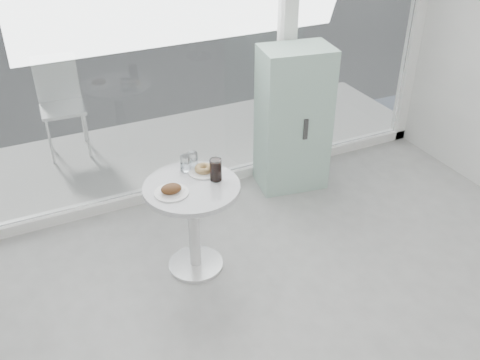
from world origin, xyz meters
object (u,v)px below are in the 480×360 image
main_table (193,210)px  plate_fritter (172,190)px  plate_donut (204,170)px  water_tumbler_a (185,164)px  cola_glass (216,170)px  mint_cabinet (293,120)px  water_tumbler_b (193,161)px  patio_chair (61,99)px

main_table → plate_fritter: plate_fritter is taller
plate_donut → water_tumbler_a: bearing=145.6°
water_tumbler_a → cola_glass: size_ratio=0.74×
main_table → cola_glass: bearing=-0.4°
mint_cabinet → cola_glass: mint_cabinet is taller
mint_cabinet → water_tumbler_a: mint_cabinet is taller
plate_fritter → plate_donut: (0.32, 0.17, -0.01)m
water_tumbler_b → cola_glass: bearing=-70.3°
patio_chair → plate_donut: patio_chair is taller
patio_chair → plate_donut: 2.35m
water_tumbler_b → cola_glass: cola_glass is taller
mint_cabinet → water_tumbler_b: mint_cabinet is taller
patio_chair → water_tumbler_b: (0.67, -2.12, 0.19)m
mint_cabinet → patio_chair: (-1.89, 1.59, -0.06)m
plate_fritter → water_tumbler_a: size_ratio=1.95×
plate_fritter → cola_glass: size_ratio=1.45×
water_tumbler_a → water_tumbler_b: same height
main_table → water_tumbler_a: 0.35m
main_table → water_tumbler_b: water_tumbler_b is taller
plate_fritter → water_tumbler_a: bearing=51.8°
water_tumbler_a → main_table: bearing=-99.3°
patio_chair → water_tumbler_a: bearing=-70.6°
water_tumbler_a → cola_glass: cola_glass is taller
cola_glass → water_tumbler_b: bearing=109.7°
main_table → plate_donut: size_ratio=3.18×
mint_cabinet → patio_chair: bearing=148.9°
mint_cabinet → cola_glass: size_ratio=8.08×
mint_cabinet → plate_fritter: 1.69m
plate_donut → water_tumbler_b: (-0.05, 0.11, 0.04)m
patio_chair → main_table: bearing=-72.8°
water_tumbler_b → water_tumbler_a: bearing=-159.5°
water_tumbler_b → mint_cabinet: bearing=23.7°
plate_donut → water_tumbler_a: 0.15m
mint_cabinet → plate_donut: (-1.17, -0.64, 0.09)m
plate_fritter → water_tumbler_b: bearing=46.0°
main_table → water_tumbler_b: size_ratio=6.05×
mint_cabinet → water_tumbler_a: size_ratio=10.91×
mint_cabinet → water_tumbler_b: size_ratio=10.95×
water_tumbler_a → cola_glass: (0.16, -0.22, 0.03)m
main_table → cola_glass: 0.36m
main_table → patio_chair: patio_chair is taller
water_tumbler_a → cola_glass: 0.27m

